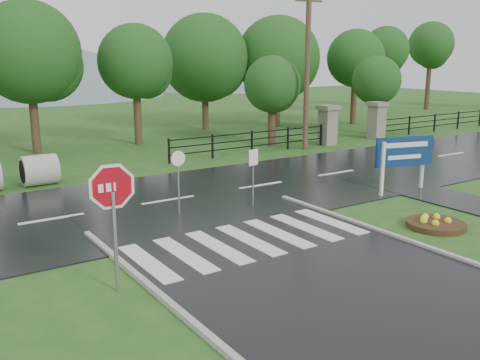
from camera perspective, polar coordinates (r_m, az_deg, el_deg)
ground at (r=11.35m, az=15.87°, el=-13.48°), size 120.00×120.00×0.00m
main_road at (r=18.91m, az=-7.65°, el=-2.26°), size 90.00×8.00×0.04m
walkway at (r=20.07m, az=23.15°, el=-2.32°), size 2.20×11.00×0.04m
crosswalk at (r=14.75m, az=0.98°, el=-6.37°), size 6.50×2.80×0.02m
pillar_west at (r=30.90m, az=9.34°, el=5.90°), size 1.00×1.00×2.24m
pillar_east at (r=33.74m, az=14.37°, el=6.27°), size 1.00×1.00×2.24m
fence_west at (r=27.69m, az=1.28°, el=4.29°), size 9.58×0.08×1.20m
fence_east at (r=42.34m, az=24.23°, el=6.25°), size 20.58×0.08×1.20m
hills at (r=75.20m, az=-23.61°, el=-3.81°), size 102.00×48.00×48.00m
treeline at (r=32.10m, az=-17.12°, el=3.64°), size 83.20×5.20×10.00m
stop_sign at (r=11.47m, az=-13.42°, el=-2.00°), size 1.33×0.14×3.00m
estate_billboard at (r=20.51m, az=17.10°, el=2.63°), size 2.34×0.69×2.11m
flower_bed at (r=16.95m, az=20.16°, el=-4.35°), size 1.72×1.72×0.34m
reg_sign_small at (r=17.74m, az=1.42°, el=1.51°), size 0.43×0.12×1.97m
reg_sign_round at (r=16.98m, az=-6.60°, el=0.63°), size 0.48×0.06×2.08m
utility_pole_east at (r=28.92m, az=7.17°, el=11.59°), size 1.46×0.46×8.36m
entrance_tree_left at (r=30.03m, az=3.47°, el=10.10°), size 3.15×3.15×5.00m
entrance_tree_right at (r=35.63m, az=14.35°, el=10.21°), size 3.10×3.10×4.99m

